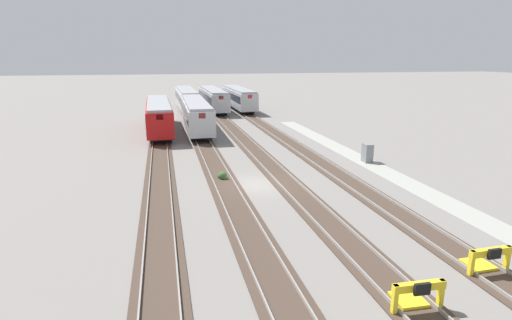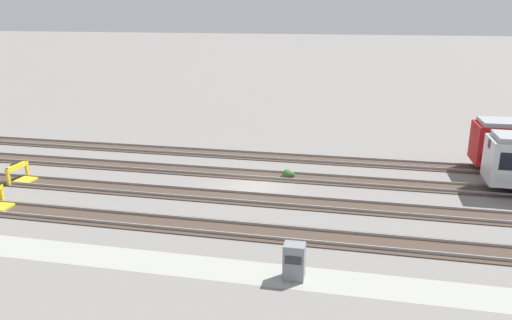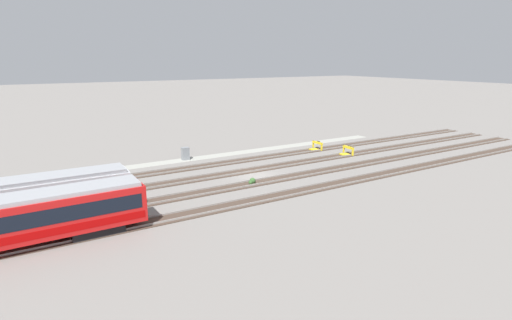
# 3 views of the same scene
# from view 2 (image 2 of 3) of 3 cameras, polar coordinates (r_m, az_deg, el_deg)

# --- Properties ---
(ground_plane) EXTENTS (400.00, 400.00, 0.00)m
(ground_plane) POSITION_cam_2_polar(r_m,az_deg,el_deg) (32.30, -0.18, -3.04)
(ground_plane) COLOR gray
(service_walkway) EXTENTS (54.00, 2.00, 0.01)m
(service_walkway) POSITION_cam_2_polar(r_m,az_deg,el_deg) (22.80, -6.04, -12.11)
(service_walkway) COLOR #9E9E93
(service_walkway) RESTS_ON ground
(rail_track_nearest) EXTENTS (90.00, 2.23, 0.21)m
(rail_track_nearest) POSITION_cam_2_polar(r_m,az_deg,el_deg) (26.23, -3.32, -7.87)
(rail_track_nearest) COLOR #47382D
(rail_track_nearest) RESTS_ON ground
(rail_track_near_inner) EXTENTS (90.00, 2.24, 0.21)m
(rail_track_near_inner) POSITION_cam_2_polar(r_m,az_deg,el_deg) (30.24, -1.08, -4.39)
(rail_track_near_inner) COLOR #47382D
(rail_track_near_inner) RESTS_ON ground
(rail_track_middle) EXTENTS (90.00, 2.24, 0.21)m
(rail_track_middle) POSITION_cam_2_polar(r_m,az_deg,el_deg) (34.36, 0.61, -1.72)
(rail_track_middle) COLOR #47382D
(rail_track_middle) RESTS_ON ground
(rail_track_far_inner) EXTENTS (90.00, 2.23, 0.21)m
(rail_track_far_inner) POSITION_cam_2_polar(r_m,az_deg,el_deg) (38.57, 1.94, 0.36)
(rail_track_far_inner) COLOR #47382D
(rail_track_far_inner) RESTS_ON ground
(bumper_stop_near_inner_track) EXTENTS (1.37, 2.01, 1.22)m
(bumper_stop_near_inner_track) POSITION_cam_2_polar(r_m,az_deg,el_deg) (36.57, -25.27, -1.47)
(bumper_stop_near_inner_track) COLOR yellow
(bumper_stop_near_inner_track) RESTS_ON ground
(electrical_cabinet) EXTENTS (0.90, 0.73, 1.60)m
(electrical_cabinet) POSITION_cam_2_polar(r_m,az_deg,el_deg) (21.54, 4.38, -11.49)
(electrical_cabinet) COLOR gray
(electrical_cabinet) RESTS_ON ground
(weed_clump) EXTENTS (0.92, 0.70, 0.64)m
(weed_clump) POSITION_cam_2_polar(r_m,az_deg,el_deg) (33.92, 3.63, -1.66)
(weed_clump) COLOR #38602D
(weed_clump) RESTS_ON ground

